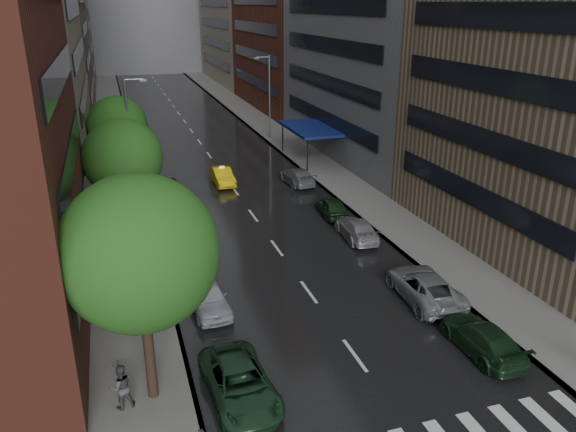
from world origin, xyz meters
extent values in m
plane|color=gray|center=(0.00, 0.00, 0.00)|extent=(220.00, 220.00, 0.00)
cube|color=black|center=(0.00, 50.00, 0.01)|extent=(14.00, 140.00, 0.01)
cube|color=gray|center=(-9.00, 50.00, 0.07)|extent=(4.00, 140.00, 0.15)
cube|color=gray|center=(9.00, 50.00, 0.07)|extent=(4.00, 140.00, 0.15)
cube|color=silver|center=(3.70, -2.00, 0.01)|extent=(0.55, 2.80, 0.01)
cube|color=silver|center=(5.10, -2.00, 0.01)|extent=(0.55, 2.80, 0.01)
cube|color=#937A5B|center=(-15.00, 64.00, 11.00)|extent=(8.00, 28.00, 22.00)
cube|color=slate|center=(15.00, 36.00, 12.00)|extent=(8.00, 28.00, 24.00)
cube|color=gray|center=(15.00, 94.00, 14.00)|extent=(8.00, 32.00, 28.00)
cylinder|color=#382619|center=(-8.60, 3.77, 2.48)|extent=(0.40, 0.40, 4.96)
sphere|color=#1E5116|center=(-8.60, 3.77, 6.20)|extent=(5.67, 5.67, 5.67)
cylinder|color=#382619|center=(-8.60, 20.39, 2.16)|extent=(0.40, 0.40, 4.31)
sphere|color=#1E5116|center=(-8.60, 20.39, 5.39)|extent=(4.93, 4.93, 4.93)
cylinder|color=#382619|center=(-8.60, 31.65, 2.07)|extent=(0.40, 0.40, 4.15)
sphere|color=#1E5116|center=(-8.60, 31.65, 5.18)|extent=(4.74, 4.74, 4.74)
imported|color=yellow|center=(-0.61, 30.11, 0.70)|extent=(1.58, 4.29, 1.40)
imported|color=#1B3D23|center=(-5.40, 2.75, 0.70)|extent=(2.64, 5.20, 1.41)
imported|color=#ADB0B7|center=(-5.40, 9.86, 0.74)|extent=(2.02, 4.44, 1.48)
imported|color=#0F234A|center=(-5.40, 16.09, 0.69)|extent=(2.65, 5.12, 1.38)
imported|color=silver|center=(-5.40, 20.66, 0.75)|extent=(1.77, 4.40, 1.50)
imported|color=black|center=(-5.40, 27.30, 0.78)|extent=(2.19, 4.73, 1.57)
imported|color=#16321A|center=(5.40, 2.61, 0.68)|extent=(1.91, 4.69, 1.36)
imported|color=gray|center=(5.40, 7.51, 0.75)|extent=(2.80, 5.53, 1.50)
imported|color=gray|center=(5.40, 15.94, 0.67)|extent=(2.21, 4.73, 1.34)
imported|color=black|center=(5.40, 20.30, 0.69)|extent=(1.96, 4.15, 1.37)
imported|color=slate|center=(5.40, 28.25, 0.68)|extent=(2.26, 4.84, 1.37)
imported|color=#444449|center=(-9.74, 3.41, 1.06)|extent=(0.99, 0.83, 1.81)
imported|color=black|center=(-9.74, 3.41, 1.80)|extent=(0.96, 0.98, 0.88)
cylinder|color=gray|center=(-7.80, 30.00, 4.65)|extent=(0.18, 0.18, 9.00)
cube|color=gray|center=(-6.40, 30.00, 8.85)|extent=(0.50, 0.22, 0.16)
cylinder|color=gray|center=(7.80, 45.00, 4.65)|extent=(0.18, 0.18, 9.00)
cube|color=gray|center=(6.40, 45.00, 8.85)|extent=(0.50, 0.22, 0.16)
cube|color=navy|center=(9.00, 35.00, 3.15)|extent=(4.00, 8.00, 0.25)
cylinder|color=black|center=(7.40, 31.20, 1.65)|extent=(0.12, 0.12, 3.00)
cylinder|color=black|center=(7.40, 38.80, 1.65)|extent=(0.12, 0.12, 3.00)
camera|label=1|loc=(-9.02, -14.82, 14.38)|focal=35.00mm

